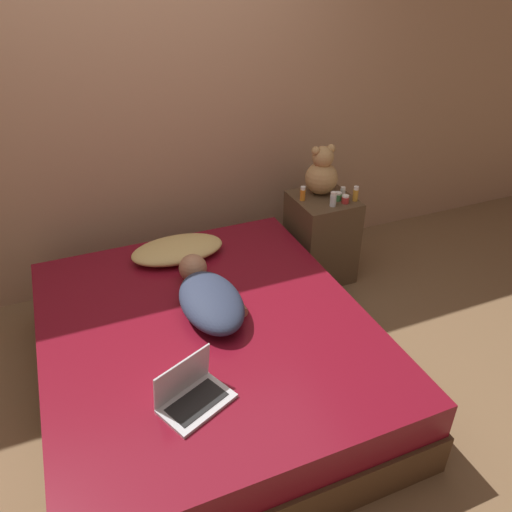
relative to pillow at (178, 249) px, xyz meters
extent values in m
plane|color=brown|center=(-0.04, -0.70, -0.49)|extent=(12.00, 12.00, 0.00)
cube|color=tan|center=(-0.04, 0.56, 0.81)|extent=(8.00, 0.06, 2.60)
cube|color=#4C331E|center=(-0.04, -0.70, -0.38)|extent=(1.71, 1.97, 0.24)
cube|color=maroon|center=(-0.04, -0.70, -0.15)|extent=(1.68, 1.93, 0.20)
cube|color=brown|center=(1.08, 0.05, -0.17)|extent=(0.41, 0.44, 0.64)
ellipsoid|color=tan|center=(0.00, 0.00, 0.00)|extent=(0.59, 0.34, 0.10)
ellipsoid|color=#2D3851|center=(0.01, -0.64, 0.03)|extent=(0.33, 0.56, 0.16)
sphere|color=#A87556|center=(0.02, -0.29, 0.03)|extent=(0.17, 0.17, 0.17)
cylinder|color=#A87556|center=(0.16, -0.62, -0.02)|extent=(0.06, 0.25, 0.06)
cube|color=silver|center=(-0.25, -1.22, -0.04)|extent=(0.36, 0.31, 0.02)
cube|color=black|center=(-0.25, -1.22, -0.03)|extent=(0.29, 0.23, 0.00)
cube|color=silver|center=(-0.28, -1.15, 0.06)|extent=(0.29, 0.15, 0.19)
cube|color=black|center=(-0.28, -1.15, 0.06)|extent=(0.26, 0.14, 0.17)
sphere|color=tan|center=(1.10, 0.13, 0.26)|extent=(0.23, 0.23, 0.23)
sphere|color=tan|center=(1.10, 0.13, 0.42)|extent=(0.15, 0.15, 0.15)
sphere|color=tan|center=(1.04, 0.13, 0.47)|extent=(0.06, 0.06, 0.06)
sphere|color=tan|center=(1.16, 0.13, 0.47)|extent=(0.06, 0.06, 0.06)
cylinder|color=#B72D2D|center=(1.18, -0.08, 0.17)|extent=(0.05, 0.05, 0.04)
cylinder|color=white|center=(1.18, -0.08, 0.20)|extent=(0.05, 0.05, 0.01)
cylinder|color=white|center=(1.22, 0.03, 0.17)|extent=(0.04, 0.04, 0.05)
cylinder|color=white|center=(1.22, 0.03, 0.20)|extent=(0.03, 0.03, 0.01)
cylinder|color=#3D8E4C|center=(1.15, -0.02, 0.17)|extent=(0.05, 0.05, 0.05)
cylinder|color=white|center=(1.15, -0.02, 0.20)|extent=(0.05, 0.05, 0.01)
cylinder|color=silver|center=(1.07, -0.09, 0.18)|extent=(0.04, 0.04, 0.08)
cylinder|color=white|center=(1.07, -0.09, 0.24)|extent=(0.04, 0.04, 0.02)
cylinder|color=orange|center=(0.93, 0.08, 0.18)|extent=(0.04, 0.04, 0.08)
cylinder|color=white|center=(0.93, 0.08, 0.23)|extent=(0.03, 0.03, 0.02)
cylinder|color=gold|center=(1.26, -0.07, 0.19)|extent=(0.04, 0.04, 0.08)
cylinder|color=white|center=(1.26, -0.07, 0.24)|extent=(0.03, 0.03, 0.02)
camera|label=1|loc=(-0.59, -2.71, 1.64)|focal=35.00mm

